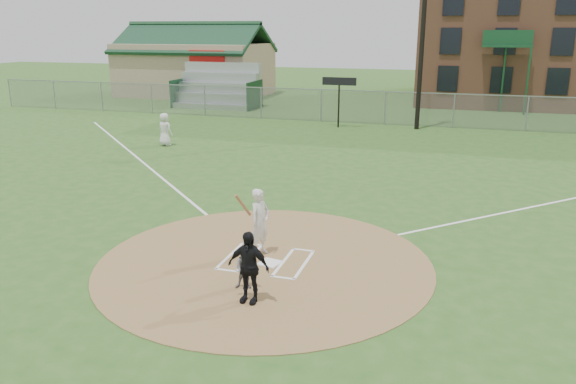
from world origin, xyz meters
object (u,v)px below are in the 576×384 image
(home_plate, at_px, (270,263))
(batter_at_plate, at_px, (260,222))
(catcher, at_px, (245,268))
(ondeck_player, at_px, (165,129))
(umpire, at_px, (248,267))

(home_plate, relative_size, batter_at_plate, 0.27)
(home_plate, bearing_deg, batter_at_plate, 130.43)
(catcher, height_order, ondeck_player, ondeck_player)
(ondeck_player, relative_size, batter_at_plate, 0.92)
(home_plate, distance_m, umpire, 2.19)
(batter_at_plate, bearing_deg, catcher, -79.73)
(home_plate, height_order, catcher, catcher)
(umpire, bearing_deg, catcher, 122.26)
(home_plate, bearing_deg, ondeck_player, 128.29)
(ondeck_player, distance_m, batter_at_plate, 15.14)
(home_plate, xyz_separation_m, umpire, (0.22, -2.03, 0.78))
(batter_at_plate, bearing_deg, ondeck_player, 128.19)
(catcher, height_order, umpire, umpire)
(catcher, distance_m, ondeck_player, 16.95)
(home_plate, xyz_separation_m, ondeck_player, (-9.80, 12.42, 0.78))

